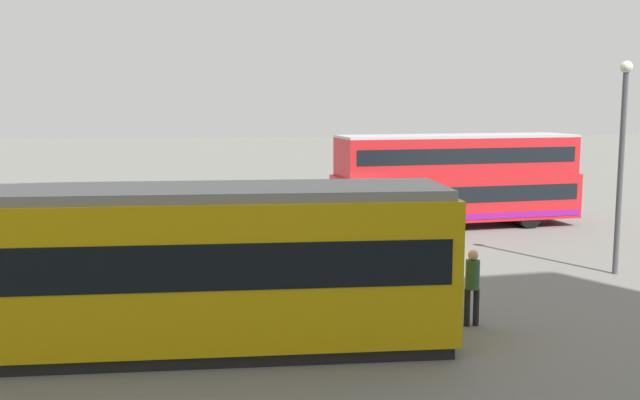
{
  "coord_description": "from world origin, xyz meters",
  "views": [
    {
      "loc": [
        4.79,
        25.02,
        5.08
      ],
      "look_at": [
        1.69,
        2.51,
        1.99
      ],
      "focal_mm": 40.49,
      "sensor_mm": 36.0,
      "label": 1
    }
  ],
  "objects_px": {
    "info_sign": "(131,241)",
    "tram_yellow": "(155,266)",
    "double_decker_bus": "(456,180)",
    "pedestrian_crossing": "(472,282)",
    "street_lamp": "(622,150)",
    "pedestrian_near_railing": "(323,252)"
  },
  "relations": [
    {
      "from": "tram_yellow",
      "to": "street_lamp",
      "type": "bearing_deg",
      "value": -159.26
    },
    {
      "from": "street_lamp",
      "to": "pedestrian_crossing",
      "type": "bearing_deg",
      "value": 35.54
    },
    {
      "from": "pedestrian_near_railing",
      "to": "pedestrian_crossing",
      "type": "height_order",
      "value": "pedestrian_crossing"
    },
    {
      "from": "street_lamp",
      "to": "double_decker_bus",
      "type": "bearing_deg",
      "value": -76.24
    },
    {
      "from": "double_decker_bus",
      "to": "info_sign",
      "type": "height_order",
      "value": "double_decker_bus"
    },
    {
      "from": "double_decker_bus",
      "to": "pedestrian_crossing",
      "type": "xyz_separation_m",
      "value": [
        3.89,
        12.85,
        -0.91
      ]
    },
    {
      "from": "double_decker_bus",
      "to": "tram_yellow",
      "type": "height_order",
      "value": "double_decker_bus"
    },
    {
      "from": "double_decker_bus",
      "to": "info_sign",
      "type": "bearing_deg",
      "value": 40.28
    },
    {
      "from": "info_sign",
      "to": "street_lamp",
      "type": "xyz_separation_m",
      "value": [
        -13.88,
        -1.42,
        2.07
      ]
    },
    {
      "from": "tram_yellow",
      "to": "info_sign",
      "type": "relative_size",
      "value": 5.13
    },
    {
      "from": "double_decker_bus",
      "to": "street_lamp",
      "type": "bearing_deg",
      "value": 103.76
    },
    {
      "from": "pedestrian_near_railing",
      "to": "double_decker_bus",
      "type": "bearing_deg",
      "value": -127.6
    },
    {
      "from": "pedestrian_crossing",
      "to": "street_lamp",
      "type": "bearing_deg",
      "value": -144.46
    },
    {
      "from": "tram_yellow",
      "to": "street_lamp",
      "type": "xyz_separation_m",
      "value": [
        -12.98,
        -4.91,
        1.94
      ]
    },
    {
      "from": "tram_yellow",
      "to": "info_sign",
      "type": "distance_m",
      "value": 3.61
    },
    {
      "from": "tram_yellow",
      "to": "pedestrian_near_railing",
      "type": "relative_size",
      "value": 7.33
    },
    {
      "from": "info_sign",
      "to": "tram_yellow",
      "type": "bearing_deg",
      "value": 104.48
    },
    {
      "from": "double_decker_bus",
      "to": "tram_yellow",
      "type": "xyz_separation_m",
      "value": [
        10.88,
        13.48,
        -0.18
      ]
    },
    {
      "from": "info_sign",
      "to": "street_lamp",
      "type": "distance_m",
      "value": 14.11
    },
    {
      "from": "pedestrian_near_railing",
      "to": "street_lamp",
      "type": "height_order",
      "value": "street_lamp"
    },
    {
      "from": "pedestrian_near_railing",
      "to": "pedestrian_crossing",
      "type": "distance_m",
      "value": 4.99
    },
    {
      "from": "tram_yellow",
      "to": "info_sign",
      "type": "xyz_separation_m",
      "value": [
        0.9,
        -3.5,
        -0.13
      ]
    }
  ]
}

